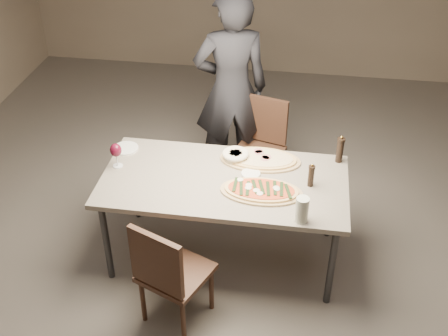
# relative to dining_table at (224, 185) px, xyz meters

# --- Properties ---
(room) EXTENTS (7.00, 7.00, 7.00)m
(room) POSITION_rel_dining_table_xyz_m (0.00, 0.00, 0.71)
(room) COLOR #5E5851
(room) RESTS_ON ground
(dining_table) EXTENTS (1.80, 0.90, 0.75)m
(dining_table) POSITION_rel_dining_table_xyz_m (0.00, 0.00, 0.00)
(dining_table) COLOR gray
(dining_table) RESTS_ON ground
(zucchini_pizza) EXTENTS (0.59, 0.32, 0.05)m
(zucchini_pizza) POSITION_rel_dining_table_xyz_m (0.28, -0.12, 0.07)
(zucchini_pizza) COLOR tan
(zucchini_pizza) RESTS_ON dining_table
(ham_pizza) EXTENTS (0.62, 0.34, 0.04)m
(ham_pizza) POSITION_rel_dining_table_xyz_m (0.24, 0.28, 0.07)
(ham_pizza) COLOR tan
(ham_pizza) RESTS_ON dining_table
(bread_basket) EXTENTS (0.20, 0.20, 0.07)m
(bread_basket) POSITION_rel_dining_table_xyz_m (0.05, 0.26, 0.10)
(bread_basket) COLOR beige
(bread_basket) RESTS_ON dining_table
(oil_dish) EXTENTS (0.14, 0.14, 0.02)m
(oil_dish) POSITION_rel_dining_table_xyz_m (0.19, 0.09, 0.07)
(oil_dish) COLOR white
(oil_dish) RESTS_ON dining_table
(pepper_mill_left) EXTENTS (0.05, 0.05, 0.19)m
(pepper_mill_left) POSITION_rel_dining_table_xyz_m (0.62, 0.02, 0.15)
(pepper_mill_left) COLOR black
(pepper_mill_left) RESTS_ON dining_table
(pepper_mill_right) EXTENTS (0.06, 0.06, 0.23)m
(pepper_mill_right) POSITION_rel_dining_table_xyz_m (0.83, 0.36, 0.16)
(pepper_mill_right) COLOR black
(pepper_mill_right) RESTS_ON dining_table
(carafe) EXTENTS (0.09, 0.09, 0.18)m
(carafe) POSITION_rel_dining_table_xyz_m (0.58, -0.38, 0.15)
(carafe) COLOR silver
(carafe) RESTS_ON dining_table
(wine_glass) EXTENTS (0.09, 0.09, 0.20)m
(wine_glass) POSITION_rel_dining_table_xyz_m (-0.82, 0.04, 0.19)
(wine_glass) COLOR silver
(wine_glass) RESTS_ON dining_table
(side_plate) EXTENTS (0.20, 0.20, 0.01)m
(side_plate) POSITION_rel_dining_table_xyz_m (-0.83, 0.28, 0.06)
(side_plate) COLOR white
(side_plate) RESTS_ON dining_table
(chair_near) EXTENTS (0.55, 0.55, 0.88)m
(chair_near) POSITION_rel_dining_table_xyz_m (-0.26, -0.73, -0.20)
(chair_near) COLOR #3D251A
(chair_near) RESTS_ON ground
(chair_far) EXTENTS (0.51, 0.51, 0.88)m
(chair_far) POSITION_rel_dining_table_xyz_m (0.19, 0.97, -0.20)
(chair_far) COLOR #3D251A
(chair_far) RESTS_ON ground
(diner) EXTENTS (0.76, 0.61, 1.81)m
(diner) POSITION_rel_dining_table_xyz_m (-0.11, 1.12, 0.21)
(diner) COLOR black
(diner) RESTS_ON ground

